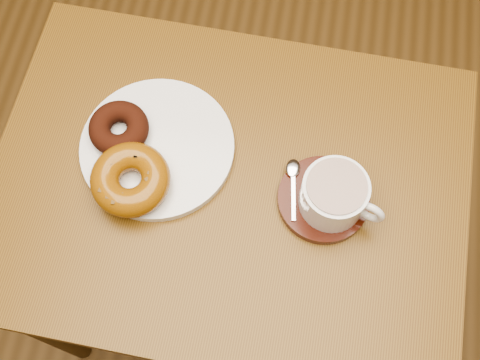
% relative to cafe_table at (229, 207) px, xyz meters
% --- Properties ---
extents(ground, '(6.00, 6.00, 0.00)m').
position_rel_cafe_table_xyz_m(ground, '(-0.11, 0.06, -0.60)').
color(ground, brown).
rests_on(ground, ground).
extents(cafe_table, '(0.78, 0.60, 0.72)m').
position_rel_cafe_table_xyz_m(cafe_table, '(0.00, 0.00, 0.00)').
color(cafe_table, brown).
rests_on(cafe_table, ground).
extents(donut_plate, '(0.27, 0.27, 0.02)m').
position_rel_cafe_table_xyz_m(donut_plate, '(-0.12, 0.04, 0.12)').
color(donut_plate, silver).
rests_on(donut_plate, cafe_table).
extents(donut_cinnamon, '(0.12, 0.12, 0.04)m').
position_rel_cafe_table_xyz_m(donut_cinnamon, '(-0.18, 0.05, 0.15)').
color(donut_cinnamon, '#33130A').
rests_on(donut_cinnamon, donut_plate).
extents(donut_caramel, '(0.14, 0.14, 0.05)m').
position_rel_cafe_table_xyz_m(donut_caramel, '(-0.14, -0.03, 0.15)').
color(donut_caramel, '#86500E').
rests_on(donut_caramel, donut_plate).
extents(saucer, '(0.16, 0.16, 0.02)m').
position_rel_cafe_table_xyz_m(saucer, '(0.15, -0.01, 0.12)').
color(saucer, '#340F07').
rests_on(saucer, cafe_table).
extents(coffee_cup, '(0.13, 0.10, 0.07)m').
position_rel_cafe_table_xyz_m(coffee_cup, '(0.17, -0.01, 0.16)').
color(coffee_cup, silver).
rests_on(coffee_cup, saucer).
extents(teaspoon, '(0.03, 0.10, 0.01)m').
position_rel_cafe_table_xyz_m(teaspoon, '(0.10, 0.02, 0.13)').
color(teaspoon, silver).
rests_on(teaspoon, saucer).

